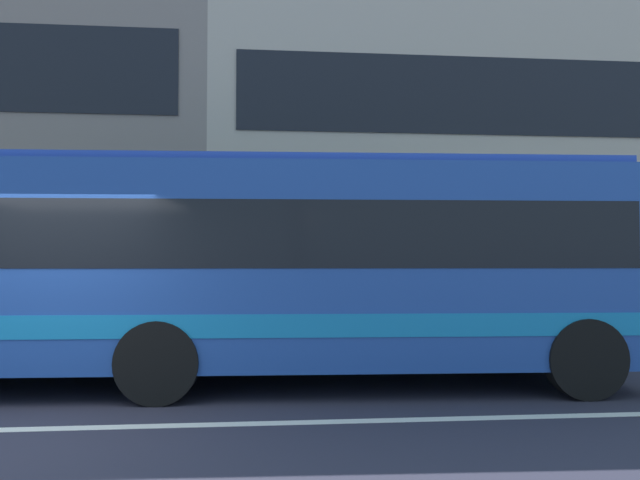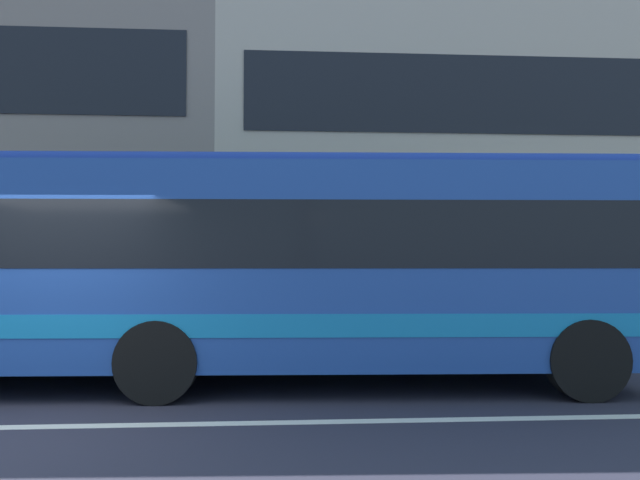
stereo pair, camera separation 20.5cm
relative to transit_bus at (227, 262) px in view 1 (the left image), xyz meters
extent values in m
plane|color=#2C2B3A|center=(-2.00, -2.08, -1.69)|extent=(160.00, 160.00, 0.00)
cube|color=silver|center=(-2.00, -2.08, -1.69)|extent=(60.00, 0.16, 0.01)
cube|color=#3C7524|center=(0.90, 3.35, -1.17)|extent=(23.09, 1.10, 1.05)
cube|color=#C1B2A1|center=(8.49, 13.04, 3.67)|extent=(19.05, 11.98, 10.73)
cube|color=black|center=(8.49, 7.03, 4.53)|extent=(17.52, 0.04, 2.15)
cube|color=#204798|center=(0.00, 0.00, -0.05)|extent=(11.19, 2.97, 2.59)
cube|color=black|center=(0.00, 0.00, 0.34)|extent=(10.52, 2.96, 0.83)
cube|color=#1679B7|center=(0.00, 0.00, -0.76)|extent=(10.97, 2.98, 0.28)
cube|color=#26449E|center=(0.00, 0.00, 1.31)|extent=(10.73, 2.54, 0.12)
cube|color=black|center=(5.56, -0.20, 0.34)|extent=(0.11, 2.15, 0.91)
cylinder|color=black|center=(4.59, 1.01, -1.19)|extent=(1.01, 0.32, 1.00)
cylinder|color=black|center=(4.51, -1.35, -1.19)|extent=(1.01, 0.32, 1.00)
cylinder|color=black|center=(-0.64, 1.20, -1.19)|extent=(1.01, 0.32, 1.00)
cylinder|color=black|center=(-0.73, -1.15, -1.19)|extent=(1.01, 0.32, 1.00)
camera|label=1|loc=(0.59, -8.28, 0.03)|focal=32.62mm
camera|label=2|loc=(0.79, -8.29, 0.03)|focal=32.62mm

